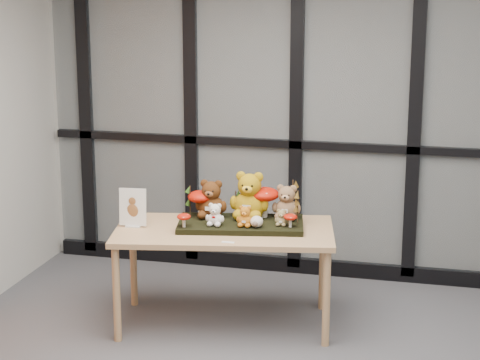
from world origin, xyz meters
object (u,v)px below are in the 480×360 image
(bear_brown_medium, at_px, (211,197))
(plush_cream_hedgehog, at_px, (257,221))
(bear_tan_back, at_px, (287,200))
(bear_beige_small, at_px, (282,217))
(bear_white_bow, at_px, (215,213))
(mushroom_back_right, at_px, (264,201))
(mushroom_front_right, at_px, (290,220))
(mushroom_back_left, at_px, (201,202))
(bear_pooh_yellow, at_px, (250,193))
(mushroom_front_left, at_px, (184,220))
(display_table, at_px, (224,238))
(sign_holder, at_px, (133,210))
(bear_small_yellow, at_px, (245,215))
(diorama_tray, at_px, (241,224))

(bear_brown_medium, height_order, plush_cream_hedgehog, bear_brown_medium)
(bear_tan_back, distance_m, bear_beige_small, 0.18)
(bear_white_bow, distance_m, plush_cream_hedgehog, 0.28)
(bear_beige_small, relative_size, mushroom_back_right, 0.54)
(mushroom_front_right, bearing_deg, bear_beige_small, 158.46)
(bear_beige_small, xyz_separation_m, mushroom_back_left, (-0.58, 0.08, 0.04))
(bear_pooh_yellow, height_order, mushroom_front_left, bear_pooh_yellow)
(display_table, bearing_deg, mushroom_front_left, -160.87)
(bear_tan_back, distance_m, mushroom_back_left, 0.59)
(bear_beige_small, distance_m, mushroom_front_left, 0.65)
(bear_pooh_yellow, relative_size, bear_white_bow, 2.12)
(bear_beige_small, bearing_deg, mushroom_back_left, 161.34)
(display_table, xyz_separation_m, sign_holder, (-0.61, -0.10, 0.19))
(mushroom_back_left, distance_m, mushroom_front_right, 0.66)
(display_table, xyz_separation_m, plush_cream_hedgehog, (0.23, -0.03, 0.15))
(bear_pooh_yellow, height_order, bear_brown_medium, bear_pooh_yellow)
(bear_beige_small, distance_m, mushroom_back_right, 0.24)
(display_table, xyz_separation_m, bear_tan_back, (0.38, 0.23, 0.23))
(bear_brown_medium, height_order, bear_beige_small, bear_brown_medium)
(bear_pooh_yellow, xyz_separation_m, sign_holder, (-0.74, -0.28, -0.09))
(bear_tan_back, relative_size, mushroom_back_left, 1.31)
(mushroom_front_right, bearing_deg, sign_holder, -173.09)
(bear_small_yellow, xyz_separation_m, bear_white_bow, (-0.20, -0.02, 0.01))
(mushroom_front_left, bearing_deg, mushroom_back_left, 82.14)
(diorama_tray, relative_size, mushroom_front_right, 8.43)
(bear_small_yellow, distance_m, bear_white_bow, 0.20)
(mushroom_front_left, xyz_separation_m, mushroom_front_right, (0.68, 0.17, -0.00))
(diorama_tray, relative_size, mushroom_back_right, 3.67)
(bear_tan_back, bearing_deg, mushroom_front_left, -160.47)
(diorama_tray, xyz_separation_m, mushroom_front_right, (0.35, -0.04, 0.07))
(bear_pooh_yellow, distance_m, bear_brown_medium, 0.26)
(mushroom_front_right, bearing_deg, diorama_tray, 172.65)
(display_table, relative_size, diorama_tray, 1.87)
(diorama_tray, distance_m, plush_cream_hedgehog, 0.18)
(bear_beige_small, height_order, mushroom_front_right, bear_beige_small)
(sign_holder, bearing_deg, bear_small_yellow, 0.15)
(bear_beige_small, bearing_deg, sign_holder, 178.00)
(plush_cream_hedgehog, distance_m, mushroom_back_right, 0.26)
(diorama_tray, distance_m, sign_holder, 0.73)
(bear_brown_medium, relative_size, mushroom_front_right, 2.91)
(bear_beige_small, xyz_separation_m, mushroom_front_left, (-0.62, -0.19, -0.01))
(mushroom_front_left, bearing_deg, display_table, 29.88)
(bear_tan_back, xyz_separation_m, mushroom_back_left, (-0.58, -0.09, -0.03))
(bear_small_yellow, bearing_deg, bear_tan_back, 36.28)
(bear_brown_medium, height_order, sign_holder, bear_brown_medium)
(mushroom_back_right, relative_size, mushroom_front_right, 2.29)
(bear_brown_medium, xyz_separation_m, bear_white_bow, (0.08, -0.18, -0.06))
(diorama_tray, height_order, mushroom_front_left, mushroom_front_left)
(diorama_tray, xyz_separation_m, mushroom_front_left, (-0.34, -0.21, 0.07))
(bear_brown_medium, height_order, mushroom_back_left, bear_brown_medium)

